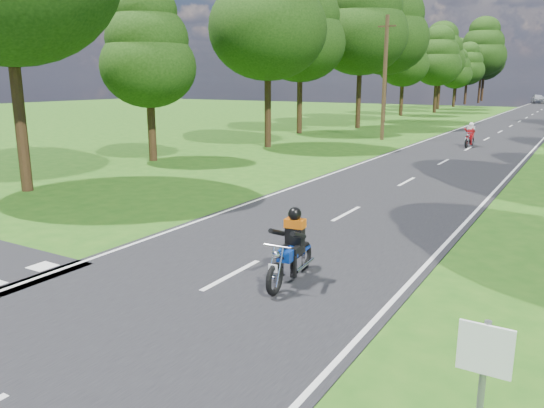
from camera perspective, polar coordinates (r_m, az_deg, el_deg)
The scene contains 8 objects.
ground at distance 9.68m, azimuth -11.36°, elevation -11.21°, with size 160.00×160.00×0.00m, color #205212.
main_road at distance 56.90m, azimuth 25.07°, elevation 8.04°, with size 7.00×140.00×0.02m, color black.
road_markings at distance 55.06m, azimuth 24.71°, elevation 7.96°, with size 7.40×140.00×0.01m.
telegraph_pole at distance 36.48m, azimuth 12.02°, elevation 13.14°, with size 1.20×0.26×8.00m.
road_sign at distance 5.17m, azimuth 21.57°, elevation -18.26°, with size 0.45×0.07×2.00m.
rider_near_blue at distance 10.50m, azimuth 2.01°, elevation -4.51°, with size 0.60×1.79×1.49m, color #0D3399, non-canonical shape.
rider_far_red at distance 34.13m, azimuth 20.52°, elevation 7.01°, with size 0.58×1.74×1.45m, color #AD0D14, non-canonical shape.
distant_car at distance 102.37m, azimuth 26.69°, elevation 10.10°, with size 1.81×4.50×1.53m, color #B8BBC0.
Camera 1 is at (6.05, -6.44, 3.97)m, focal length 35.00 mm.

